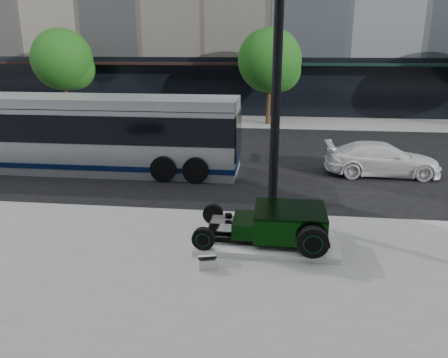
# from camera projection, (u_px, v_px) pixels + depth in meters

# --- Properties ---
(ground) EXTENTS (120.00, 120.00, 0.00)m
(ground) POSITION_uv_depth(u_px,v_px,m) (229.00, 193.00, 14.90)
(ground) COLOR black
(ground) RESTS_ON ground
(sidewalk_far) EXTENTS (70.00, 4.00, 0.12)m
(sidewalk_far) POSITION_uv_depth(u_px,v_px,m) (252.00, 121.00, 28.16)
(sidewalk_far) COLOR gray
(sidewalk_far) RESTS_ON ground
(street_trees) EXTENTS (29.80, 3.80, 5.70)m
(street_trees) POSITION_uv_depth(u_px,v_px,m) (272.00, 63.00, 26.04)
(street_trees) COLOR black
(street_trees) RESTS_ON sidewalk_far
(display_plinth) EXTENTS (3.40, 1.80, 0.15)m
(display_plinth) POSITION_uv_depth(u_px,v_px,m) (266.00, 241.00, 10.84)
(display_plinth) COLOR silver
(display_plinth) RESTS_ON sidewalk_near
(hot_rod) EXTENTS (3.22, 2.00, 0.81)m
(hot_rod) POSITION_uv_depth(u_px,v_px,m) (281.00, 223.00, 10.65)
(hot_rod) COLOR black
(hot_rod) RESTS_ON display_plinth
(info_plaque) EXTENTS (0.47, 0.40, 0.31)m
(info_plaque) POSITION_uv_depth(u_px,v_px,m) (207.00, 262.00, 9.69)
(info_plaque) COLOR silver
(info_plaque) RESTS_ON sidewalk_near
(lamppost) EXTENTS (0.46, 0.46, 8.39)m
(lamppost) POSITION_uv_depth(u_px,v_px,m) (277.00, 79.00, 11.46)
(lamppost) COLOR black
(lamppost) RESTS_ON sidewalk_near
(transit_bus) EXTENTS (12.12, 2.88, 2.92)m
(transit_bus) POSITION_uv_depth(u_px,v_px,m) (88.00, 133.00, 17.32)
(transit_bus) COLOR #A9AEB3
(transit_bus) RESTS_ON ground
(white_sedan) EXTENTS (4.33, 1.79, 1.25)m
(white_sedan) POSITION_uv_depth(u_px,v_px,m) (382.00, 159.00, 16.81)
(white_sedan) COLOR white
(white_sedan) RESTS_ON ground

